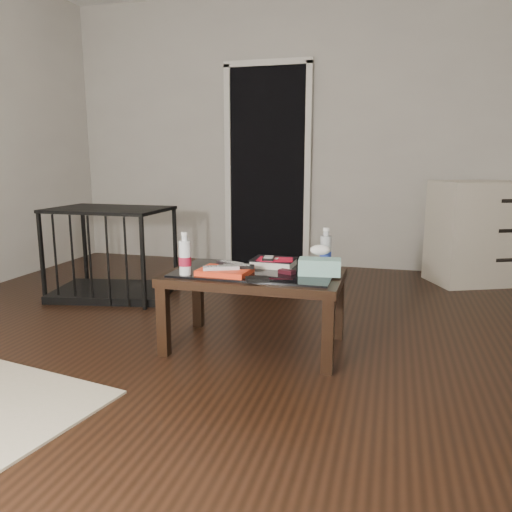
{
  "coord_description": "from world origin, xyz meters",
  "views": [
    {
      "loc": [
        0.85,
        -2.58,
        1.1
      ],
      "look_at": [
        0.12,
        0.11,
        0.55
      ],
      "focal_mm": 35.0,
      "sensor_mm": 36.0,
      "label": 1
    }
  ],
  "objects_px": {
    "coffee_table": "(255,281)",
    "water_bottle_right": "(326,248)",
    "dresser": "(501,232)",
    "water_bottle_left": "(185,253)",
    "textbook": "(274,263)",
    "pet_crate": "(112,268)",
    "tissue_box": "(320,267)"
  },
  "relations": [
    {
      "from": "pet_crate",
      "to": "textbook",
      "type": "xyz_separation_m",
      "value": [
        1.49,
        -0.64,
        0.25
      ]
    },
    {
      "from": "dresser",
      "to": "pet_crate",
      "type": "relative_size",
      "value": 1.31
    },
    {
      "from": "dresser",
      "to": "water_bottle_right",
      "type": "height_order",
      "value": "dresser"
    },
    {
      "from": "textbook",
      "to": "tissue_box",
      "type": "bearing_deg",
      "value": -23.85
    },
    {
      "from": "water_bottle_right",
      "to": "water_bottle_left",
      "type": "bearing_deg",
      "value": -152.75
    },
    {
      "from": "tissue_box",
      "to": "dresser",
      "type": "bearing_deg",
      "value": 52.26
    },
    {
      "from": "water_bottle_right",
      "to": "pet_crate",
      "type": "bearing_deg",
      "value": 161.52
    },
    {
      "from": "coffee_table",
      "to": "pet_crate",
      "type": "distance_m",
      "value": 1.62
    },
    {
      "from": "dresser",
      "to": "pet_crate",
      "type": "distance_m",
      "value": 3.38
    },
    {
      "from": "coffee_table",
      "to": "water_bottle_right",
      "type": "relative_size",
      "value": 4.2
    },
    {
      "from": "dresser",
      "to": "pet_crate",
      "type": "bearing_deg",
      "value": 179.42
    },
    {
      "from": "water_bottle_right",
      "to": "coffee_table",
      "type": "bearing_deg",
      "value": -154.9
    },
    {
      "from": "coffee_table",
      "to": "tissue_box",
      "type": "distance_m",
      "value": 0.39
    },
    {
      "from": "dresser",
      "to": "pet_crate",
      "type": "height_order",
      "value": "dresser"
    },
    {
      "from": "pet_crate",
      "to": "textbook",
      "type": "bearing_deg",
      "value": -33.74
    },
    {
      "from": "coffee_table",
      "to": "dresser",
      "type": "relative_size",
      "value": 0.77
    },
    {
      "from": "textbook",
      "to": "water_bottle_right",
      "type": "bearing_deg",
      "value": 9.5
    },
    {
      "from": "pet_crate",
      "to": "dresser",
      "type": "bearing_deg",
      "value": 12.73
    },
    {
      "from": "dresser",
      "to": "water_bottle_right",
      "type": "distance_m",
      "value": 2.34
    },
    {
      "from": "water_bottle_right",
      "to": "textbook",
      "type": "bearing_deg",
      "value": -172.93
    },
    {
      "from": "dresser",
      "to": "water_bottle_left",
      "type": "bearing_deg",
      "value": -155.31
    },
    {
      "from": "dresser",
      "to": "textbook",
      "type": "height_order",
      "value": "dresser"
    },
    {
      "from": "coffee_table",
      "to": "dresser",
      "type": "height_order",
      "value": "dresser"
    },
    {
      "from": "coffee_table",
      "to": "water_bottle_right",
      "type": "bearing_deg",
      "value": 25.1
    },
    {
      "from": "water_bottle_left",
      "to": "water_bottle_right",
      "type": "height_order",
      "value": "same"
    },
    {
      "from": "textbook",
      "to": "water_bottle_left",
      "type": "distance_m",
      "value": 0.55
    },
    {
      "from": "pet_crate",
      "to": "coffee_table",
      "type": "bearing_deg",
      "value": -39.45
    },
    {
      "from": "water_bottle_right",
      "to": "tissue_box",
      "type": "distance_m",
      "value": 0.2
    },
    {
      "from": "coffee_table",
      "to": "dresser",
      "type": "distance_m",
      "value": 2.7
    },
    {
      "from": "coffee_table",
      "to": "dresser",
      "type": "xyz_separation_m",
      "value": [
        1.69,
        2.11,
        0.05
      ]
    },
    {
      "from": "dresser",
      "to": "textbook",
      "type": "distance_m",
      "value": 2.55
    },
    {
      "from": "textbook",
      "to": "coffee_table",
      "type": "bearing_deg",
      "value": -116.34
    }
  ]
}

